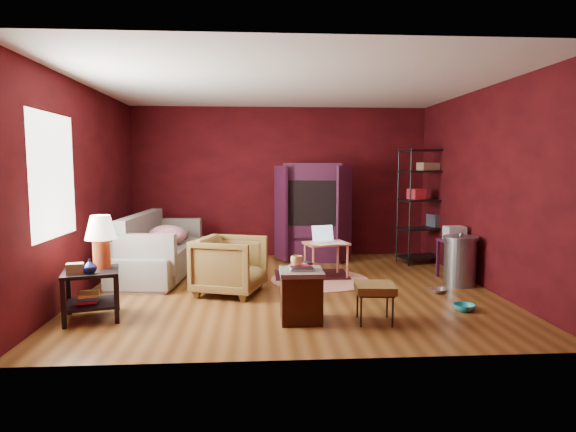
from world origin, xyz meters
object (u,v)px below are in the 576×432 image
object	(u,v)px
hamper	(301,295)
laptop_desk	(326,246)
sofa	(161,247)
wire_shelving	(428,201)
armchair	(230,263)
tv_armoire	(313,210)
side_table	(96,257)

from	to	relation	value
hamper	laptop_desk	world-z (taller)	laptop_desk
sofa	laptop_desk	size ratio (longest dim) A/B	2.93
laptop_desk	wire_shelving	world-z (taller)	wire_shelving
laptop_desk	armchair	bearing A→B (deg)	-163.03
sofa	tv_armoire	distance (m)	2.76
hamper	tv_armoire	xyz separation A→B (m)	(0.53, 3.41, 0.62)
hamper	tv_armoire	world-z (taller)	tv_armoire
armchair	hamper	xyz separation A→B (m)	(0.85, -1.21, -0.12)
armchair	side_table	xyz separation A→B (m)	(-1.44, -0.91, 0.27)
sofa	tv_armoire	size ratio (longest dim) A/B	1.32
side_table	hamper	bearing A→B (deg)	-7.41
sofa	laptop_desk	bearing A→B (deg)	-90.26
armchair	hamper	world-z (taller)	armchair
side_table	wire_shelving	world-z (taller)	wire_shelving
tv_armoire	sofa	bearing A→B (deg)	-147.60
sofa	side_table	bearing A→B (deg)	178.04
side_table	laptop_desk	distance (m)	3.36
side_table	tv_armoire	bearing A→B (deg)	47.92
armchair	laptop_desk	distance (m)	1.65
sofa	wire_shelving	bearing A→B (deg)	-74.08
laptop_desk	wire_shelving	xyz separation A→B (m)	(1.96, 1.05, 0.61)
laptop_desk	wire_shelving	bearing A→B (deg)	14.40
tv_armoire	wire_shelving	world-z (taller)	wire_shelving
armchair	laptop_desk	world-z (taller)	armchair
sofa	armchair	size ratio (longest dim) A/B	2.73
sofa	laptop_desk	distance (m)	2.57
armchair	side_table	distance (m)	1.73
sofa	wire_shelving	size ratio (longest dim) A/B	1.16
side_table	wire_shelving	distance (m)	5.59
laptop_desk	tv_armoire	bearing A→B (deg)	77.89
tv_armoire	wire_shelving	bearing A→B (deg)	0.77
laptop_desk	hamper	bearing A→B (deg)	-119.40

